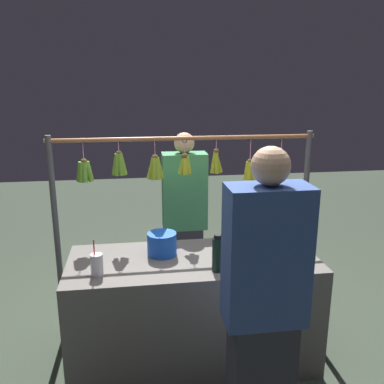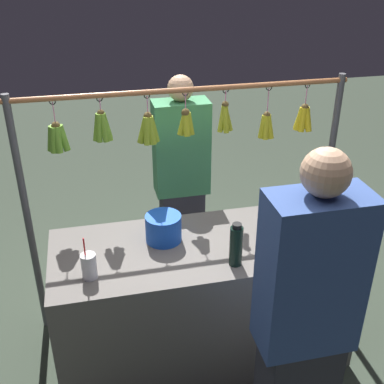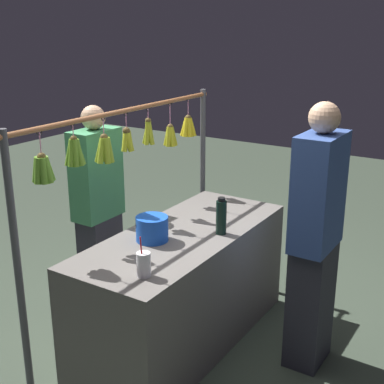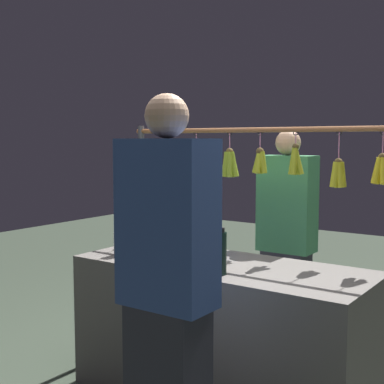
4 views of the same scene
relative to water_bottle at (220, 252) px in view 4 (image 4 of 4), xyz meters
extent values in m
cube|color=#66605B|center=(0.12, -0.22, -0.52)|extent=(1.72, 0.70, 0.80)
cylinder|color=#4C4C51|center=(1.11, -0.67, -0.12)|extent=(0.04, 0.04, 1.62)
cylinder|color=#9E6038|center=(0.12, -0.67, 0.65)|extent=(2.03, 0.03, 0.03)
torus|color=black|center=(-0.64, -0.67, 0.63)|extent=(0.04, 0.01, 0.04)
cylinder|color=pink|center=(-0.64, -0.67, 0.56)|extent=(0.01, 0.01, 0.14)
sphere|color=brown|center=(-0.64, -0.67, 0.49)|extent=(0.05, 0.05, 0.05)
cylinder|color=yellow|center=(-0.61, -0.67, 0.42)|extent=(0.07, 0.04, 0.15)
cylinder|color=yellow|center=(-0.62, -0.64, 0.42)|extent=(0.05, 0.06, 0.15)
cylinder|color=yellow|center=(-0.65, -0.64, 0.42)|extent=(0.06, 0.07, 0.15)
cylinder|color=yellow|center=(-0.62, -0.69, 0.42)|extent=(0.06, 0.07, 0.16)
torus|color=black|center=(-0.39, -0.67, 0.63)|extent=(0.04, 0.01, 0.04)
cylinder|color=pink|center=(-0.39, -0.67, 0.55)|extent=(0.01, 0.01, 0.17)
sphere|color=brown|center=(-0.39, -0.67, 0.46)|extent=(0.05, 0.05, 0.05)
cylinder|color=gold|center=(-0.36, -0.67, 0.39)|extent=(0.05, 0.04, 0.15)
cylinder|color=gold|center=(-0.38, -0.65, 0.39)|extent=(0.04, 0.06, 0.15)
cylinder|color=gold|center=(-0.40, -0.65, 0.39)|extent=(0.06, 0.06, 0.15)
cylinder|color=gold|center=(-0.41, -0.68, 0.39)|extent=(0.05, 0.05, 0.15)
cylinder|color=gold|center=(-0.38, -0.69, 0.39)|extent=(0.05, 0.06, 0.15)
torus|color=black|center=(-0.12, -0.67, 0.63)|extent=(0.04, 0.01, 0.04)
cylinder|color=pink|center=(-0.12, -0.67, 0.59)|extent=(0.01, 0.01, 0.08)
sphere|color=brown|center=(-0.12, -0.67, 0.55)|extent=(0.04, 0.04, 0.04)
cylinder|color=#ABB625|center=(-0.10, -0.67, 0.46)|extent=(0.06, 0.03, 0.17)
cylinder|color=#ABB625|center=(-0.12, -0.65, 0.46)|extent=(0.04, 0.06, 0.17)
cylinder|color=#ABB625|center=(-0.13, -0.67, 0.46)|extent=(0.08, 0.04, 0.17)
cylinder|color=#ABB625|center=(-0.12, -0.68, 0.46)|extent=(0.03, 0.08, 0.17)
torus|color=black|center=(0.12, -0.67, 0.63)|extent=(0.04, 0.01, 0.04)
cylinder|color=pink|center=(0.12, -0.67, 0.57)|extent=(0.01, 0.01, 0.12)
sphere|color=brown|center=(0.12, -0.67, 0.52)|extent=(0.05, 0.05, 0.05)
cylinder|color=#AEB725|center=(0.14, -0.67, 0.45)|extent=(0.07, 0.04, 0.14)
cylinder|color=#AEB725|center=(0.12, -0.65, 0.45)|extent=(0.04, 0.07, 0.14)
cylinder|color=#AEB725|center=(0.10, -0.66, 0.45)|extent=(0.06, 0.04, 0.14)
cylinder|color=#AEB725|center=(0.12, -0.69, 0.45)|extent=(0.04, 0.06, 0.14)
torus|color=black|center=(0.35, -0.67, 0.63)|extent=(0.04, 0.01, 0.04)
cylinder|color=pink|center=(0.35, -0.67, 0.57)|extent=(0.01, 0.01, 0.12)
sphere|color=brown|center=(0.35, -0.67, 0.51)|extent=(0.05, 0.05, 0.05)
cylinder|color=#8FAD28|center=(0.38, -0.67, 0.43)|extent=(0.08, 0.04, 0.17)
cylinder|color=#8FAD28|center=(0.36, -0.64, 0.43)|extent=(0.05, 0.06, 0.17)
cylinder|color=#8FAD28|center=(0.33, -0.64, 0.43)|extent=(0.05, 0.06, 0.17)
cylinder|color=#8FAD28|center=(0.32, -0.67, 0.43)|extent=(0.07, 0.04, 0.17)
cylinder|color=#8FAD28|center=(0.33, -0.69, 0.43)|extent=(0.06, 0.07, 0.17)
cylinder|color=#8FAD28|center=(0.36, -0.69, 0.43)|extent=(0.06, 0.08, 0.17)
torus|color=black|center=(0.61, -0.67, 0.63)|extent=(0.04, 0.02, 0.04)
cylinder|color=pink|center=(0.61, -0.67, 0.59)|extent=(0.01, 0.01, 0.08)
sphere|color=brown|center=(0.61, -0.67, 0.55)|extent=(0.04, 0.04, 0.04)
cylinder|color=#6DA22C|center=(0.64, -0.66, 0.47)|extent=(0.06, 0.04, 0.17)
cylinder|color=#6DA22C|center=(0.63, -0.64, 0.47)|extent=(0.04, 0.05, 0.17)
cylinder|color=#6DA22C|center=(0.60, -0.64, 0.47)|extent=(0.04, 0.06, 0.17)
cylinder|color=#6DA22C|center=(0.59, -0.65, 0.47)|extent=(0.07, 0.05, 0.17)
cylinder|color=#6DA22C|center=(0.59, -0.68, 0.47)|extent=(0.07, 0.05, 0.17)
cylinder|color=#6DA22C|center=(0.60, -0.69, 0.47)|extent=(0.04, 0.06, 0.17)
cylinder|color=#6DA22C|center=(0.64, -0.69, 0.47)|extent=(0.06, 0.06, 0.17)
torus|color=black|center=(0.87, -0.67, 0.63)|extent=(0.04, 0.01, 0.04)
cylinder|color=pink|center=(0.87, -0.67, 0.56)|extent=(0.01, 0.01, 0.14)
sphere|color=brown|center=(0.87, -0.67, 0.49)|extent=(0.05, 0.05, 0.05)
cylinder|color=#649F2D|center=(0.90, -0.67, 0.42)|extent=(0.06, 0.04, 0.15)
cylinder|color=#649F2D|center=(0.89, -0.64, 0.42)|extent=(0.05, 0.06, 0.15)
cylinder|color=#649F2D|center=(0.87, -0.63, 0.42)|extent=(0.04, 0.07, 0.15)
cylinder|color=#649F2D|center=(0.84, -0.65, 0.42)|extent=(0.07, 0.05, 0.15)
cylinder|color=#649F2D|center=(0.84, -0.68, 0.42)|extent=(0.06, 0.05, 0.15)
cylinder|color=#649F2D|center=(0.87, -0.70, 0.42)|extent=(0.04, 0.06, 0.15)
cylinder|color=#649F2D|center=(0.89, -0.69, 0.42)|extent=(0.05, 0.06, 0.15)
cylinder|color=black|center=(0.00, 0.00, -0.01)|extent=(0.07, 0.07, 0.23)
cylinder|color=black|center=(0.00, 0.00, 0.12)|extent=(0.05, 0.05, 0.02)
cylinder|color=blue|center=(0.33, -0.31, -0.04)|extent=(0.21, 0.21, 0.16)
cylinder|color=silver|center=(0.76, -0.05, -0.05)|extent=(0.08, 0.08, 0.14)
cylinder|color=red|center=(0.77, -0.05, 0.00)|extent=(0.01, 0.03, 0.23)
cube|color=#2D2D38|center=(0.09, -1.00, -0.55)|extent=(0.30, 0.20, 0.75)
cube|color=#3F8C59|center=(0.09, -1.00, 0.16)|extent=(0.38, 0.20, 0.66)
sphere|color=tan|center=(0.09, -1.00, 0.57)|extent=(0.17, 0.17, 0.17)
cube|color=#334C8C|center=(-0.12, 0.60, 0.24)|extent=(0.41, 0.22, 0.71)
sphere|color=tan|center=(-0.12, 0.60, 0.69)|extent=(0.19, 0.19, 0.19)
camera|label=1|loc=(0.51, 2.40, 1.07)|focal=38.76mm
camera|label=2|loc=(0.69, 2.00, 1.43)|focal=45.20mm
camera|label=3|loc=(2.84, 1.58, 1.21)|focal=49.70mm
camera|label=4|loc=(-1.49, 2.37, 0.59)|focal=50.54mm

